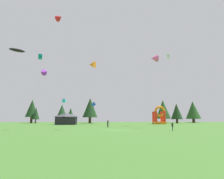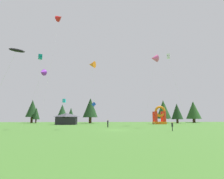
{
  "view_description": "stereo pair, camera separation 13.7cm",
  "coord_description": "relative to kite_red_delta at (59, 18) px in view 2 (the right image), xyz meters",
  "views": [
    {
      "loc": [
        -2.68,
        -35.71,
        2.41
      ],
      "look_at": [
        0.0,
        8.57,
        8.99
      ],
      "focal_mm": 29.96,
      "sensor_mm": 36.0,
      "label": 1
    },
    {
      "loc": [
        -2.54,
        -35.71,
        2.41
      ],
      "look_at": [
        0.0,
        8.57,
        8.99
      ],
      "focal_mm": 29.96,
      "sensor_mm": 36.0,
      "label": 2
    }
  ],
  "objects": [
    {
      "name": "kite_teal_box",
      "position": [
        -4.0,
        -0.71,
        -10.65
      ],
      "size": [
        1.82,
        3.79,
        17.46
      ],
      "color": "#0C7F7A",
      "rests_on": "ground_plane"
    },
    {
      "name": "ground_plane",
      "position": [
        13.41,
        -9.47,
        -27.52
      ],
      "size": [
        120.0,
        120.0,
        0.0
      ],
      "primitive_type": "plane",
      "color": "#3D6B28"
    },
    {
      "name": "kite_purple_delta",
      "position": [
        -1.55,
        -6.21,
        -15.78
      ],
      "size": [
        5.07,
        2.21,
        12.51
      ],
      "color": "purple",
      "rests_on": "ground_plane"
    },
    {
      "name": "person_far_side",
      "position": [
        12.46,
        -0.01,
        -26.42
      ],
      "size": [
        0.33,
        0.33,
        1.86
      ],
      "rotation": [
        0.0,
        0.0,
        0.04
      ],
      "color": "black",
      "rests_on": "ground_plane"
    },
    {
      "name": "festival_tent",
      "position": [
        -0.48,
        17.69,
        -25.63
      ],
      "size": [
        6.46,
        4.33,
        3.78
      ],
      "color": "black",
      "rests_on": "ground_plane"
    },
    {
      "name": "tree_row_3",
      "position": [
        -1.75,
        34.08,
        -23.32
      ],
      "size": [
        2.58,
        2.58,
        6.28
      ],
      "color": "#4C331E",
      "rests_on": "ground_plane"
    },
    {
      "name": "tree_row_8",
      "position": [
        51.89,
        36.21,
        -21.99
      ],
      "size": [
        6.43,
        6.43,
        9.44
      ],
      "color": "#4C331E",
      "rests_on": "ground_plane"
    },
    {
      "name": "kite_red_delta",
      "position": [
        0.0,
        0.0,
        0.0
      ],
      "size": [
        3.57,
        4.79,
        28.43
      ],
      "color": "red",
      "rests_on": "ground_plane"
    },
    {
      "name": "tree_row_4",
      "position": [
        6.36,
        32.59,
        -21.26
      ],
      "size": [
        6.16,
        6.16,
        10.29
      ],
      "color": "#4C331E",
      "rests_on": "ground_plane"
    },
    {
      "name": "tree_row_0",
      "position": [
        -18.16,
        35.64,
        -21.46
      ],
      "size": [
        5.18,
        5.18,
        9.73
      ],
      "color": "#4C331E",
      "rests_on": "ground_plane"
    },
    {
      "name": "tree_row_7",
      "position": [
        42.06,
        30.62,
        -22.78
      ],
      "size": [
        4.71,
        4.71,
        7.99
      ],
      "color": "#4C331E",
      "rests_on": "ground_plane"
    },
    {
      "name": "kite_cyan_box",
      "position": [
        -1.4,
        17.05,
        -19.74
      ],
      "size": [
        2.68,
        0.98,
        8.38
      ],
      "color": "#19B7CC",
      "rests_on": "ground_plane"
    },
    {
      "name": "kite_white_box",
      "position": [
        27.71,
        -0.66,
        -9.85
      ],
      "size": [
        3.81,
        1.7,
        18.26
      ],
      "color": "white",
      "rests_on": "ground_plane"
    },
    {
      "name": "person_left_edge",
      "position": [
        23.22,
        -12.83,
        -26.58
      ],
      "size": [
        0.36,
        0.36,
        1.58
      ],
      "rotation": [
        0.0,
        0.0,
        4.24
      ],
      "color": "black",
      "rests_on": "ground_plane"
    },
    {
      "name": "tree_row_2",
      "position": [
        -5.59,
        35.26,
        -22.72
      ],
      "size": [
        4.54,
        4.54,
        7.75
      ],
      "color": "#4C331E",
      "rests_on": "ground_plane"
    },
    {
      "name": "kite_black_parafoil",
      "position": [
        -2.36,
        -16.5,
        -14.81
      ],
      "size": [
        5.96,
        1.0,
        13.27
      ],
      "color": "black",
      "rests_on": "ground_plane"
    },
    {
      "name": "kite_pink_delta",
      "position": [
        27.01,
        9.39,
        -7.18
      ],
      "size": [
        3.05,
        8.18,
        21.56
      ],
      "color": "#EA599E",
      "rests_on": "ground_plane"
    },
    {
      "name": "inflatable_yellow_castle",
      "position": [
        31.44,
        20.37,
        -25.03
      ],
      "size": [
        4.05,
        3.62,
        6.35
      ],
      "color": "orange",
      "rests_on": "ground_plane"
    },
    {
      "name": "kite_orange_delta",
      "position": [
        8.75,
        -5.7,
        -13.82
      ],
      "size": [
        2.15,
        3.55,
        14.49
      ],
      "color": "orange",
      "rests_on": "ground_plane"
    },
    {
      "name": "tree_row_5",
      "position": [
        37.39,
        33.58,
        -21.81
      ],
      "size": [
        6.12,
        6.12,
        9.67
      ],
      "color": "#4C331E",
      "rests_on": "ground_plane"
    },
    {
      "name": "tree_row_6",
      "position": [
        38.55,
        35.85,
        -23.64
      ],
      "size": [
        3.62,
        3.62,
        6.14
      ],
      "color": "#4C331E",
      "rests_on": "ground_plane"
    },
    {
      "name": "tree_row_1",
      "position": [
        -15.84,
        33.88,
        -23.57
      ],
      "size": [
        2.94,
        2.94,
        6.44
      ],
      "color": "#4C331E",
      "rests_on": "ground_plane"
    },
    {
      "name": "kite_blue_diamond",
      "position": [
        8.29,
        18.37,
        -20.86
      ],
      "size": [
        2.48,
        1.34,
        7.27
      ],
      "color": "blue",
      "rests_on": "ground_plane"
    }
  ]
}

